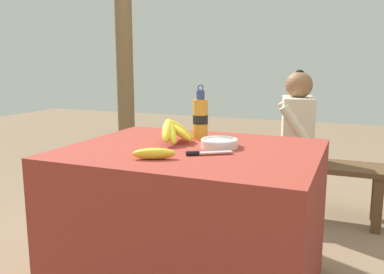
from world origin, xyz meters
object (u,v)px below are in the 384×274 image
Objects in this scene: loose_banana_front at (154,154)px; seated_vendor at (290,135)px; serving_bowl at (219,143)px; water_bottle at (200,118)px; knife at (202,153)px; banana_bunch_green at (197,144)px; banana_bunch_ripe at (174,129)px; wooden_bench at (257,165)px; support_post_near at (124,55)px.

loose_banana_front is 0.17× the size of seated_vendor.
serving_bowl is at bearing 70.20° from seated_vendor.
water_bottle is 0.38m from knife.
serving_bowl is 0.17× the size of seated_vendor.
seated_vendor is 0.72m from banana_bunch_green.
knife is at bearing -41.49° from banana_bunch_ripe.
banana_bunch_ripe is 0.30m from knife.
water_bottle is at bearing -94.39° from wooden_bench.
banana_bunch_green is (-0.48, 0.00, 0.12)m from wooden_bench.
banana_bunch_ripe reaches higher than banana_bunch_green.
knife is 0.10× the size of wooden_bench.
wooden_bench is at bearing 86.53° from loose_banana_front.
knife is (0.15, 0.14, -0.01)m from loose_banana_front.
banana_bunch_ripe is 1.30× the size of banana_bunch_green.
wooden_bench is 1.77× the size of seated_vendor.
seated_vendor reaches higher than loose_banana_front.
loose_banana_front reaches higher than knife.
serving_bowl is 0.96× the size of knife.
banana_bunch_ripe is 1.19m from banana_bunch_green.
seated_vendor reaches higher than knife.
banana_bunch_ripe is 0.24m from serving_bowl.
support_post_near is at bearing 134.86° from serving_bowl.
water_bottle is 0.12× the size of support_post_near.
knife is at bearing -67.34° from banana_bunch_green.
wooden_bench is (0.07, 0.96, -0.46)m from water_bottle.
banana_bunch_green reaches higher than wooden_bench.
water_bottle is at bearing 88.38° from loose_banana_front.
wooden_bench is 7.83× the size of banana_bunch_green.
loose_banana_front is at bearing -55.28° from support_post_near.
banana_bunch_ripe reaches higher than loose_banana_front.
banana_bunch_green is 1.01m from support_post_near.
loose_banana_front is (0.07, -0.34, -0.04)m from banana_bunch_ripe.
serving_bowl is at bearing 50.21° from knife.
seated_vendor is (0.23, -0.04, 0.25)m from wooden_bench.
loose_banana_front is 2.00m from support_post_near.
banana_bunch_ripe is at bearing -120.38° from water_bottle.
banana_bunch_ripe is 1.14m from seated_vendor.
water_bottle is 1.55× the size of loose_banana_front.
seated_vendor is at bearing -8.30° from support_post_near.
seated_vendor is at bearing 71.50° from water_bottle.
banana_bunch_ripe is 1.19m from wooden_bench.
water_bottle is 1.55× the size of knife.
serving_bowl is at bearing 61.67° from loose_banana_front.
seated_vendor is (0.15, 1.08, -0.13)m from serving_bowl.
loose_banana_front is 0.21m from knife.
seated_vendor is at bearing -3.47° from banana_bunch_green.
banana_bunch_green is at bearing 116.45° from serving_bowl.
loose_banana_front is at bearing 65.18° from seated_vendor.
serving_bowl is 0.07× the size of support_post_near.
knife is at bearing -49.14° from support_post_near.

